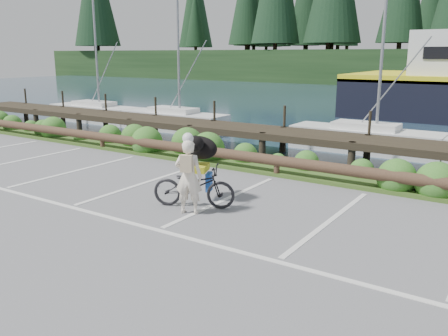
# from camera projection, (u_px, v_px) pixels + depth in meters

# --- Properties ---
(ground) EXTENTS (72.00, 72.00, 0.00)m
(ground) POSITION_uv_depth(u_px,v_px,m) (171.00, 224.00, 9.53)
(ground) COLOR #5E5E61
(vegetation_strip) EXTENTS (34.00, 1.60, 0.10)m
(vegetation_strip) POSITION_uv_depth(u_px,v_px,m) (288.00, 170.00, 13.81)
(vegetation_strip) COLOR #3D5B21
(vegetation_strip) RESTS_ON ground
(log_rail) EXTENTS (32.00, 0.30, 0.60)m
(log_rail) POSITION_uv_depth(u_px,v_px,m) (276.00, 176.00, 13.26)
(log_rail) COLOR #443021
(log_rail) RESTS_ON ground
(bicycle) EXTENTS (1.95, 1.31, 0.97)m
(bicycle) POSITION_uv_depth(u_px,v_px,m) (194.00, 186.00, 10.51)
(bicycle) COLOR black
(bicycle) RESTS_ON ground
(cyclist) EXTENTS (0.69, 0.59, 1.61)m
(cyclist) POSITION_uv_depth(u_px,v_px,m) (189.00, 177.00, 10.02)
(cyclist) COLOR #F5E6CF
(cyclist) RESTS_ON ground
(dog) EXTENTS (0.78, 1.04, 0.54)m
(dog) POSITION_uv_depth(u_px,v_px,m) (200.00, 148.00, 10.90)
(dog) COLOR black
(dog) RESTS_ON bicycle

